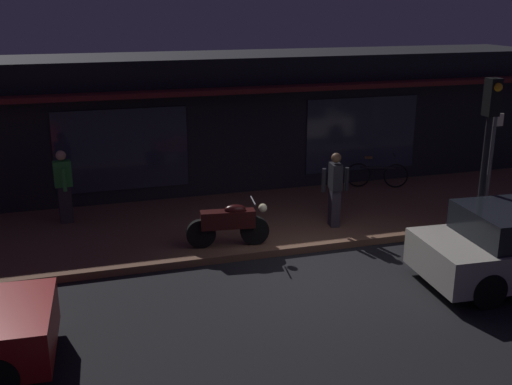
{
  "coord_description": "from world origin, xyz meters",
  "views": [
    {
      "loc": [
        -4.28,
        -9.85,
        4.94
      ],
      "look_at": [
        -0.58,
        2.4,
        0.95
      ],
      "focal_mm": 43.06,
      "sensor_mm": 36.0,
      "label": 1
    }
  ],
  "objects_px": {
    "motorcycle": "(229,223)",
    "bicycle_parked": "(377,174)",
    "traffic_light_pole": "(488,138)",
    "sign_post": "(491,153)",
    "person_bystander": "(335,188)",
    "person_photographer": "(64,185)"
  },
  "relations": [
    {
      "from": "bicycle_parked",
      "to": "person_photographer",
      "type": "bearing_deg",
      "value": -176.8
    },
    {
      "from": "bicycle_parked",
      "to": "person_bystander",
      "type": "xyz_separation_m",
      "value": [
        -2.31,
        -2.41,
        0.52
      ]
    },
    {
      "from": "motorcycle",
      "to": "person_bystander",
      "type": "bearing_deg",
      "value": 10.64
    },
    {
      "from": "person_photographer",
      "to": "motorcycle",
      "type": "bearing_deg",
      "value": -37.4
    },
    {
      "from": "traffic_light_pole",
      "to": "sign_post",
      "type": "bearing_deg",
      "value": 49.88
    },
    {
      "from": "bicycle_parked",
      "to": "person_bystander",
      "type": "distance_m",
      "value": 3.38
    },
    {
      "from": "motorcycle",
      "to": "bicycle_parked",
      "type": "bearing_deg",
      "value": 30.86
    },
    {
      "from": "motorcycle",
      "to": "person_photographer",
      "type": "xyz_separation_m",
      "value": [
        -3.19,
        2.44,
        0.38
      ]
    },
    {
      "from": "person_bystander",
      "to": "traffic_light_pole",
      "type": "xyz_separation_m",
      "value": [
        2.08,
        -2.23,
        1.45
      ]
    },
    {
      "from": "sign_post",
      "to": "traffic_light_pole",
      "type": "height_order",
      "value": "traffic_light_pole"
    },
    {
      "from": "bicycle_parked",
      "to": "traffic_light_pole",
      "type": "height_order",
      "value": "traffic_light_pole"
    },
    {
      "from": "bicycle_parked",
      "to": "person_bystander",
      "type": "relative_size",
      "value": 0.94
    },
    {
      "from": "person_bystander",
      "to": "motorcycle",
      "type": "bearing_deg",
      "value": -169.36
    },
    {
      "from": "bicycle_parked",
      "to": "traffic_light_pole",
      "type": "relative_size",
      "value": 0.43
    },
    {
      "from": "motorcycle",
      "to": "sign_post",
      "type": "distance_m",
      "value": 6.65
    },
    {
      "from": "motorcycle",
      "to": "bicycle_parked",
      "type": "height_order",
      "value": "motorcycle"
    },
    {
      "from": "motorcycle",
      "to": "sign_post",
      "type": "height_order",
      "value": "sign_post"
    },
    {
      "from": "motorcycle",
      "to": "bicycle_parked",
      "type": "xyz_separation_m",
      "value": [
        4.83,
        2.88,
        -0.14
      ]
    },
    {
      "from": "motorcycle",
      "to": "sign_post",
      "type": "bearing_deg",
      "value": 5.02
    },
    {
      "from": "motorcycle",
      "to": "traffic_light_pole",
      "type": "distance_m",
      "value": 5.25
    },
    {
      "from": "motorcycle",
      "to": "bicycle_parked",
      "type": "relative_size",
      "value": 1.09
    },
    {
      "from": "person_bystander",
      "to": "sign_post",
      "type": "relative_size",
      "value": 0.7
    }
  ]
}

